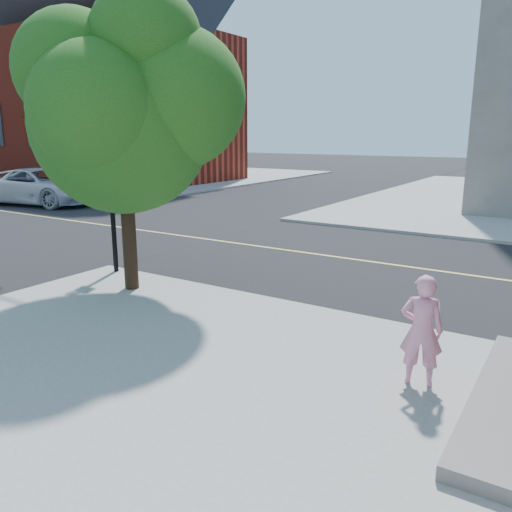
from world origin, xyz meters
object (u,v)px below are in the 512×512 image
Objects in this scene: signal_pole at (54,136)px; car_a at (41,187)px; man_on_phone at (422,330)px; street_tree at (125,102)px.

signal_pole reaches higher than car_a.
man_on_phone is 10.54m from signal_pole.
street_tree is at bearing -24.32° from man_on_phone.
man_on_phone is at bearing -123.89° from car_a.
street_tree reaches higher than man_on_phone.
car_a is at bearing 151.30° from street_tree.
man_on_phone is 23.18m from car_a.
signal_pole is 0.63× the size of car_a.
street_tree is 1.53× the size of signal_pole.
signal_pole is at bearing 166.95° from street_tree.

